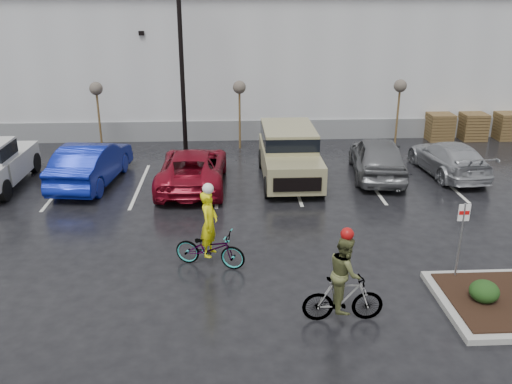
{
  "coord_description": "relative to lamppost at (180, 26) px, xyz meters",
  "views": [
    {
      "loc": [
        -2.02,
        -11.93,
        7.21
      ],
      "look_at": [
        -1.22,
        3.63,
        1.3
      ],
      "focal_mm": 38.0,
      "sensor_mm": 36.0,
      "label": 1
    }
  ],
  "objects": [
    {
      "name": "ground",
      "position": [
        4.0,
        -12.0,
        -5.69
      ],
      "size": [
        120.0,
        120.0,
        0.0
      ],
      "primitive_type": "plane",
      "color": "black",
      "rests_on": "ground"
    },
    {
      "name": "warehouse",
      "position": [
        4.0,
        9.99,
        -2.04
      ],
      "size": [
        60.5,
        15.5,
        7.2
      ],
      "color": "#BBBDC0",
      "rests_on": "ground"
    },
    {
      "name": "wooded_ridge",
      "position": [
        4.0,
        33.0,
        -2.69
      ],
      "size": [
        80.0,
        25.0,
        6.0
      ],
      "primitive_type": "cube",
      "color": "#293C19",
      "rests_on": "ground"
    },
    {
      "name": "lamppost",
      "position": [
        0.0,
        0.0,
        0.0
      ],
      "size": [
        0.5,
        1.0,
        9.22
      ],
      "color": "black",
      "rests_on": "ground"
    },
    {
      "name": "sapling_west",
      "position": [
        -4.0,
        1.0,
        -2.96
      ],
      "size": [
        0.6,
        0.6,
        3.2
      ],
      "color": "#432F1B",
      "rests_on": "ground"
    },
    {
      "name": "sapling_mid",
      "position": [
        2.5,
        1.0,
        -2.96
      ],
      "size": [
        0.6,
        0.6,
        3.2
      ],
      "color": "#432F1B",
      "rests_on": "ground"
    },
    {
      "name": "sapling_east",
      "position": [
        10.0,
        1.0,
        -2.96
      ],
      "size": [
        0.6,
        0.6,
        3.2
      ],
      "color": "#432F1B",
      "rests_on": "ground"
    },
    {
      "name": "pallet_stack_a",
      "position": [
        12.5,
        2.0,
        -5.01
      ],
      "size": [
        1.2,
        1.2,
        1.35
      ],
      "primitive_type": "cube",
      "color": "#432F1B",
      "rests_on": "ground"
    },
    {
      "name": "pallet_stack_b",
      "position": [
        14.2,
        2.0,
        -5.01
      ],
      "size": [
        1.2,
        1.2,
        1.35
      ],
      "primitive_type": "cube",
      "color": "#432F1B",
      "rests_on": "ground"
    },
    {
      "name": "pallet_stack_c",
      "position": [
        16.0,
        2.0,
        -5.01
      ],
      "size": [
        1.2,
        1.2,
        1.35
      ],
      "primitive_type": "cube",
      "color": "#432F1B",
      "rests_on": "ground"
    },
    {
      "name": "shrub_a",
      "position": [
        8.0,
        -13.0,
        -5.27
      ],
      "size": [
        0.7,
        0.7,
        0.52
      ],
      "primitive_type": "ellipsoid",
      "color": "#193612",
      "rests_on": "curb_island"
    },
    {
      "name": "fire_lane_sign",
      "position": [
        7.8,
        -11.8,
        -4.28
      ],
      "size": [
        0.3,
        0.05,
        2.2
      ],
      "color": "gray",
      "rests_on": "ground"
    },
    {
      "name": "car_blue",
      "position": [
        -3.36,
        -3.65,
        -4.86
      ],
      "size": [
        2.4,
        5.22,
        1.66
      ],
      "primitive_type": "imported",
      "rotation": [
        0.0,
        0.0,
        3.01
      ],
      "color": "#0D1C92",
      "rests_on": "ground"
    },
    {
      "name": "car_red",
      "position": [
        0.57,
        -4.16,
        -4.95
      ],
      "size": [
        2.6,
        5.35,
        1.47
      ],
      "primitive_type": "imported",
      "rotation": [
        0.0,
        0.0,
        3.11
      ],
      "color": "maroon",
      "rests_on": "ground"
    },
    {
      "name": "suv_tan",
      "position": [
        4.34,
        -3.75,
        -4.66
      ],
      "size": [
        2.2,
        5.1,
        2.06
      ],
      "primitive_type": null,
      "color": "#938D63",
      "rests_on": "ground"
    },
    {
      "name": "car_grey",
      "position": [
        7.93,
        -3.39,
        -4.86
      ],
      "size": [
        2.57,
        5.06,
        1.65
      ],
      "primitive_type": "imported",
      "rotation": [
        0.0,
        0.0,
        3.01
      ],
      "color": "slate",
      "rests_on": "ground"
    },
    {
      "name": "car_far_silver",
      "position": [
        10.9,
        -3.26,
        -5.0
      ],
      "size": [
        2.25,
        4.83,
        1.36
      ],
      "primitive_type": "imported",
      "rotation": [
        0.0,
        0.0,
        3.22
      ],
      "color": "#ADB0B6",
      "rests_on": "ground"
    },
    {
      "name": "cyclist_hivis",
      "position": [
        1.41,
        -10.61,
        -4.94
      ],
      "size": [
        2.11,
        1.29,
        2.42
      ],
      "rotation": [
        0.0,
        0.0,
        1.25
      ],
      "color": "#3F3F44",
      "rests_on": "ground"
    },
    {
      "name": "cyclist_olive",
      "position": [
        4.51,
        -13.38,
        -4.84
      ],
      "size": [
        1.8,
        0.86,
        2.33
      ],
      "rotation": [
        0.0,
        0.0,
        1.56
      ],
      "color": "#3F3F44",
      "rests_on": "ground"
    }
  ]
}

